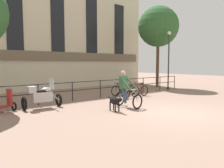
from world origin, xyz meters
name	(u,v)px	position (x,y,z in m)	size (l,w,h in m)	color
ground_plane	(175,113)	(0.00, 0.00, 0.00)	(60.00, 60.00, 0.00)	#8E7060
canal_railing	(100,86)	(0.00, 5.20, 0.71)	(15.05, 0.05, 1.05)	black
building_facade	(56,32)	(0.00, 10.99, 4.52)	(18.00, 0.72, 9.09)	beige
cyclist_with_bike	(126,91)	(-0.75, 2.17, 0.76)	(0.78, 1.23, 1.70)	black
dog	(115,101)	(-1.76, 1.77, 0.45)	(0.34, 0.99, 0.64)	black
parked_motorcycle	(42,96)	(-3.92, 4.35, 0.56)	(1.72, 0.69, 1.35)	black
parked_bicycle_near_lamp	(121,91)	(1.03, 4.54, 0.36)	(0.78, 1.18, 0.86)	black
parked_bicycle_mid_left	(130,90)	(1.82, 4.54, 0.36)	(0.76, 1.16, 0.86)	black
parked_bicycle_mid_right	(139,89)	(2.60, 4.54, 0.36)	(0.71, 1.14, 0.86)	black
street_lamp	(169,57)	(6.61, 5.17, 2.53)	(0.28, 0.28, 4.52)	#2D382D
tree_canalside_right	(158,27)	(7.44, 6.91, 5.17)	(3.44, 3.44, 6.91)	brown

